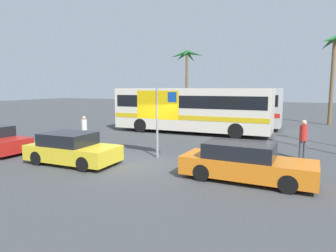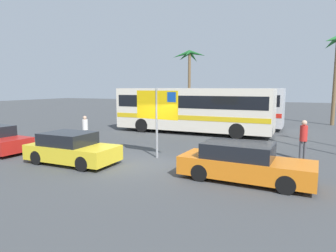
{
  "view_description": "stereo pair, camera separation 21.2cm",
  "coord_description": "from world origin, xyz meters",
  "px_view_note": "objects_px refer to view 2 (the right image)",
  "views": [
    {
      "loc": [
        6.01,
        -10.76,
        3.24
      ],
      "look_at": [
        0.05,
        2.86,
        1.3
      ],
      "focal_mm": 31.67,
      "sensor_mm": 36.0,
      "label": 1
    },
    {
      "loc": [
        6.2,
        -10.67,
        3.24
      ],
      "look_at": [
        0.05,
        2.86,
        1.3
      ],
      "focal_mm": 31.67,
      "sensor_mm": 36.0,
      "label": 2
    }
  ],
  "objects_px": {
    "pedestrian_by_bus": "(85,127)",
    "pedestrian_near_sign": "(303,137)",
    "ferry_sign": "(158,108)",
    "bus_front_coach": "(192,108)",
    "car_yellow": "(71,149)",
    "bus_rear_coach": "(212,105)",
    "car_orange": "(243,163)"
  },
  "relations": [
    {
      "from": "bus_front_coach",
      "to": "car_yellow",
      "type": "bearing_deg",
      "value": -100.01
    },
    {
      "from": "bus_rear_coach",
      "to": "car_orange",
      "type": "height_order",
      "value": "bus_rear_coach"
    },
    {
      "from": "car_yellow",
      "to": "pedestrian_near_sign",
      "type": "distance_m",
      "value": 10.17
    },
    {
      "from": "bus_front_coach",
      "to": "pedestrian_near_sign",
      "type": "bearing_deg",
      "value": -37.44
    },
    {
      "from": "pedestrian_by_bus",
      "to": "pedestrian_near_sign",
      "type": "bearing_deg",
      "value": -58.68
    },
    {
      "from": "bus_rear_coach",
      "to": "car_orange",
      "type": "distance_m",
      "value": 14.38
    },
    {
      "from": "ferry_sign",
      "to": "bus_rear_coach",
      "type": "bearing_deg",
      "value": 100.86
    },
    {
      "from": "car_yellow",
      "to": "bus_front_coach",
      "type": "bearing_deg",
      "value": 80.22
    },
    {
      "from": "bus_front_coach",
      "to": "ferry_sign",
      "type": "distance_m",
      "value": 7.87
    },
    {
      "from": "car_orange",
      "to": "pedestrian_by_bus",
      "type": "distance_m",
      "value": 10.33
    },
    {
      "from": "bus_rear_coach",
      "to": "ferry_sign",
      "type": "xyz_separation_m",
      "value": [
        0.8,
        -11.62,
        0.54
      ]
    },
    {
      "from": "pedestrian_near_sign",
      "to": "ferry_sign",
      "type": "bearing_deg",
      "value": 88.12
    },
    {
      "from": "bus_front_coach",
      "to": "bus_rear_coach",
      "type": "xyz_separation_m",
      "value": [
        0.35,
        3.85,
        0.0
      ]
    },
    {
      "from": "bus_front_coach",
      "to": "ferry_sign",
      "type": "height_order",
      "value": "ferry_sign"
    },
    {
      "from": "car_yellow",
      "to": "pedestrian_by_bus",
      "type": "bearing_deg",
      "value": 123.25
    },
    {
      "from": "bus_rear_coach",
      "to": "pedestrian_by_bus",
      "type": "relative_size",
      "value": 6.95
    },
    {
      "from": "pedestrian_near_sign",
      "to": "car_orange",
      "type": "bearing_deg",
      "value": 133.13
    },
    {
      "from": "bus_rear_coach",
      "to": "pedestrian_near_sign",
      "type": "xyz_separation_m",
      "value": [
        6.9,
        -9.4,
        -0.71
      ]
    },
    {
      "from": "pedestrian_by_bus",
      "to": "bus_rear_coach",
      "type": "bearing_deg",
      "value": 2.91
    },
    {
      "from": "bus_front_coach",
      "to": "car_yellow",
      "type": "distance_m",
      "value": 10.4
    },
    {
      "from": "bus_rear_coach",
      "to": "car_yellow",
      "type": "bearing_deg",
      "value": -98.68
    },
    {
      "from": "ferry_sign",
      "to": "car_yellow",
      "type": "distance_m",
      "value": 4.16
    },
    {
      "from": "ferry_sign",
      "to": "car_yellow",
      "type": "xyz_separation_m",
      "value": [
        -2.94,
        -2.41,
        -1.69
      ]
    },
    {
      "from": "ferry_sign",
      "to": "pedestrian_by_bus",
      "type": "distance_m",
      "value": 5.91
    },
    {
      "from": "car_orange",
      "to": "pedestrian_near_sign",
      "type": "bearing_deg",
      "value": 67.73
    },
    {
      "from": "bus_front_coach",
      "to": "car_yellow",
      "type": "xyz_separation_m",
      "value": [
        -1.8,
        -10.18,
        -1.15
      ]
    },
    {
      "from": "car_orange",
      "to": "pedestrian_by_bus",
      "type": "relative_size",
      "value": 2.88
    },
    {
      "from": "car_yellow",
      "to": "car_orange",
      "type": "bearing_deg",
      "value": 4.99
    },
    {
      "from": "car_yellow",
      "to": "pedestrian_by_bus",
      "type": "relative_size",
      "value": 2.46
    },
    {
      "from": "car_orange",
      "to": "car_yellow",
      "type": "xyz_separation_m",
      "value": [
        -7.16,
        -0.6,
        -0.0
      ]
    },
    {
      "from": "bus_front_coach",
      "to": "ferry_sign",
      "type": "relative_size",
      "value": 3.46
    },
    {
      "from": "car_orange",
      "to": "bus_rear_coach",
      "type": "bearing_deg",
      "value": 113.22
    }
  ]
}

